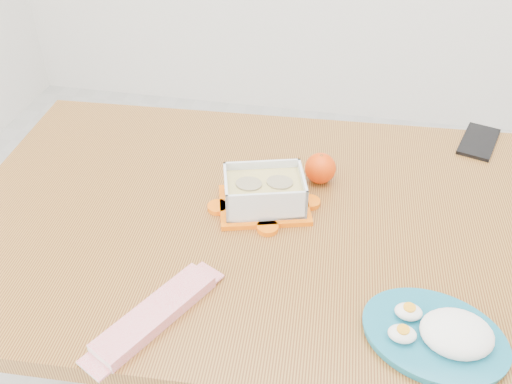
% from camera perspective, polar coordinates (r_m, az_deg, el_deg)
% --- Properties ---
extents(dining_table, '(1.29, 0.90, 0.75)m').
position_cam_1_polar(dining_table, '(1.26, 0.00, -5.55)').
color(dining_table, olive).
rests_on(dining_table, ground).
extents(food_container, '(0.22, 0.19, 0.08)m').
position_cam_1_polar(food_container, '(1.20, 0.83, -0.03)').
color(food_container, '#FF6807').
rests_on(food_container, dining_table).
extents(orange_fruit, '(0.07, 0.07, 0.07)m').
position_cam_1_polar(orange_fruit, '(1.28, 6.45, 2.38)').
color(orange_fruit, '#FF4005').
rests_on(orange_fruit, dining_table).
extents(rice_plate, '(0.30, 0.30, 0.06)m').
position_cam_1_polar(rice_plate, '(1.00, 18.09, -13.23)').
color(rice_plate, '#186B85').
rests_on(rice_plate, dining_table).
extents(candy_bar, '(0.16, 0.24, 0.02)m').
position_cam_1_polar(candy_bar, '(1.01, -10.02, -11.90)').
color(candy_bar, red).
rests_on(candy_bar, dining_table).
extents(smartphone, '(0.12, 0.17, 0.01)m').
position_cam_1_polar(smartphone, '(1.53, 21.38, 4.73)').
color(smartphone, black).
rests_on(smartphone, dining_table).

